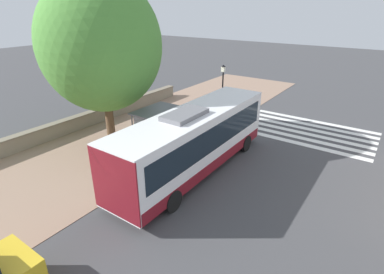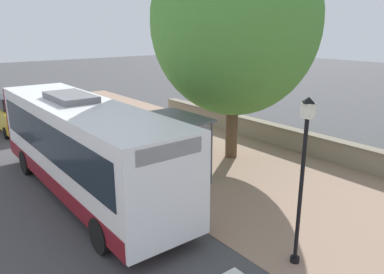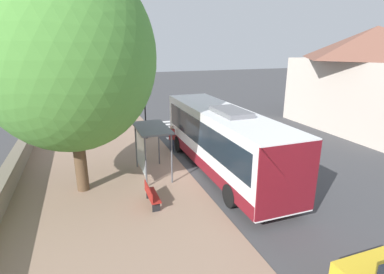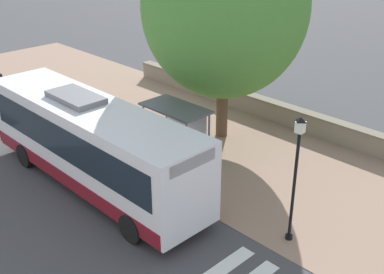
{
  "view_description": "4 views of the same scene",
  "coord_description": "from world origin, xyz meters",
  "px_view_note": "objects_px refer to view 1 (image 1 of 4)",
  "views": [
    {
      "loc": [
        9.64,
        -12.41,
        8.19
      ],
      "look_at": [
        1.07,
        -0.16,
        1.61
      ],
      "focal_mm": 28.0,
      "sensor_mm": 36.0,
      "label": 1
    },
    {
      "loc": [
        6.38,
        11.48,
        5.84
      ],
      "look_at": [
        -1.59,
        1.29,
        2.04
      ],
      "focal_mm": 35.0,
      "sensor_mm": 36.0,
      "label": 2
    },
    {
      "loc": [
        -4.84,
        -14.09,
        6.5
      ],
      "look_at": [
        0.6,
        0.86,
        1.58
      ],
      "focal_mm": 28.0,
      "sensor_mm": 36.0,
      "label": 3
    },
    {
      "loc": [
        10.39,
        13.44,
        9.71
      ],
      "look_at": [
        -0.4,
        2.48,
        2.5
      ],
      "focal_mm": 45.0,
      "sensor_mm": 36.0,
      "label": 4
    }
  ],
  "objects_px": {
    "pedestrian": "(209,125)",
    "bench": "(110,157)",
    "bus_shelter": "(153,116)",
    "shade_tree": "(101,45)",
    "bus": "(194,140)",
    "street_lamp_near": "(223,89)"
  },
  "relations": [
    {
      "from": "bus",
      "to": "bus_shelter",
      "type": "height_order",
      "value": "bus"
    },
    {
      "from": "street_lamp_near",
      "to": "bench",
      "type": "bearing_deg",
      "value": -100.33
    },
    {
      "from": "pedestrian",
      "to": "shade_tree",
      "type": "relative_size",
      "value": 0.17
    },
    {
      "from": "pedestrian",
      "to": "bench",
      "type": "bearing_deg",
      "value": -113.74
    },
    {
      "from": "bus",
      "to": "bench",
      "type": "distance_m",
      "value": 4.94
    },
    {
      "from": "bus_shelter",
      "to": "pedestrian",
      "type": "bearing_deg",
      "value": 56.15
    },
    {
      "from": "bus",
      "to": "bench",
      "type": "height_order",
      "value": "bus"
    },
    {
      "from": "bus",
      "to": "street_lamp_near",
      "type": "bearing_deg",
      "value": 109.02
    },
    {
      "from": "bus",
      "to": "shade_tree",
      "type": "height_order",
      "value": "shade_tree"
    },
    {
      "from": "shade_tree",
      "to": "pedestrian",
      "type": "bearing_deg",
      "value": 34.01
    },
    {
      "from": "pedestrian",
      "to": "bench",
      "type": "distance_m",
      "value": 6.67
    },
    {
      "from": "bus_shelter",
      "to": "shade_tree",
      "type": "xyz_separation_m",
      "value": [
        -3.32,
        -0.57,
        3.94
      ]
    },
    {
      "from": "bus_shelter",
      "to": "bench",
      "type": "bearing_deg",
      "value": -101.74
    },
    {
      "from": "street_lamp_near",
      "to": "shade_tree",
      "type": "distance_m",
      "value": 8.97
    },
    {
      "from": "bus_shelter",
      "to": "pedestrian",
      "type": "relative_size",
      "value": 1.68
    },
    {
      "from": "bench",
      "to": "shade_tree",
      "type": "xyz_separation_m",
      "value": [
        -2.69,
        2.46,
        5.57
      ]
    },
    {
      "from": "bus",
      "to": "bus_shelter",
      "type": "distance_m",
      "value": 3.74
    },
    {
      "from": "bus_shelter",
      "to": "bench",
      "type": "xyz_separation_m",
      "value": [
        -0.63,
        -3.04,
        -1.63
      ]
    },
    {
      "from": "bench",
      "to": "shade_tree",
      "type": "bearing_deg",
      "value": 137.57
    },
    {
      "from": "bus",
      "to": "bus_shelter",
      "type": "bearing_deg",
      "value": 165.72
    },
    {
      "from": "bus",
      "to": "street_lamp_near",
      "type": "relative_size",
      "value": 2.51
    },
    {
      "from": "bench",
      "to": "shade_tree",
      "type": "relative_size",
      "value": 0.15
    }
  ]
}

